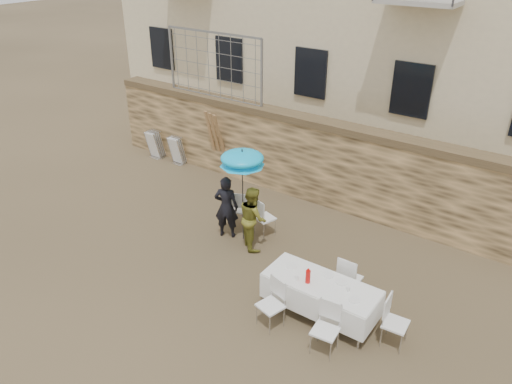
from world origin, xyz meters
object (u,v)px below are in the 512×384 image
Objects in this scene: man_suit at (226,207)px; table_chair_front_left at (270,305)px; woman_dress at (253,218)px; soda_bottle at (308,277)px; umbrella at (242,161)px; chair_stack_right at (179,149)px; couple_chair_right at (265,217)px; table_chair_side at (396,323)px; banquet_table at (321,284)px; couple_chair_left at (241,208)px; table_chair_back at (350,277)px; chair_stack_left at (158,143)px; table_chair_front_right at (325,330)px.

table_chair_front_left is at bearing 118.57° from man_suit.
woman_dress is 5.69× the size of soda_bottle.
umbrella is 5.02m from chair_stack_right.
couple_chair_right is 1.00× the size of table_chair_side.
chair_stack_right is (-3.78, 2.43, -0.31)m from man_suit.
banquet_table is at bearing 135.22° from man_suit.
table_chair_side is (4.53, -1.65, 0.00)m from couple_chair_left.
table_chair_back is 8.49m from chair_stack_left.
woman_dress is at bearing 156.16° from man_suit.
table_chair_front_right is (2.88, -1.95, -0.26)m from woman_dress.
umbrella is 2.29× the size of chair_stack_left.
couple_chair_right is 1.00× the size of table_chair_back.
banquet_table is at bearing 117.79° from table_chair_front_right.
woman_dress reaches higher than couple_chair_right.
man_suit is 1.29m from umbrella.
soda_bottle is (-0.20, -0.15, 0.17)m from banquet_table.
man_suit is at bearing 155.30° from soda_bottle.
table_chair_front_left is 1.04× the size of chair_stack_right.
soda_bottle is at bearing -26.37° from chair_stack_left.
couple_chair_right is 4.86m from chair_stack_right.
table_chair_front_right is at bearing 157.67° from couple_chair_right.
table_chair_back is at bearing 77.75° from table_chair_front_left.
soda_bottle reaches higher than chair_stack_left.
umbrella is 3.27m from banquet_table.
man_suit is 3.36m from table_chair_back.
table_chair_back is at bearing -19.41° from chair_stack_left.
umbrella is at bearing 141.72° from table_chair_front_right.
couple_chair_left is 4.41m from table_chair_front_right.
table_chair_back is at bearing 67.17° from soda_bottle.
man_suit is at bearing -27.40° from chair_stack_left.
couple_chair_right is 3.85m from table_chair_front_right.
man_suit reaches higher than banquet_table.
table_chair_front_right is (3.63, -2.50, 0.00)m from couple_chair_left.
couple_chair_left and table_chair_side have the same top height.
umbrella is at bearing -9.20° from table_chair_back.
table_chair_front_left is 8.43m from chair_stack_left.
table_chair_front_left is (1.78, -1.95, -0.26)m from woman_dress.
banquet_table is at bearing -24.89° from chair_stack_left.
umbrella is at bearing 74.43° from couple_chair_right.
table_chair_front_left is 1.00× the size of table_chair_side.
soda_bottle reaches higher than table_chair_front_right.
banquet_table is 2.19× the size of table_chair_front_left.
woman_dress reaches higher than chair_stack_left.
table_chair_back reaches higher than banquet_table.
chair_stack_left is at bearing 180.00° from chair_stack_right.
couple_chair_right is 2.96m from soda_bottle.
umbrella is 2.20× the size of couple_chair_right.
table_chair_side is at bearing 150.18° from table_chair_back.
woman_dress is 0.61m from couple_chair_right.
umbrella reaches higher than woman_dress.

